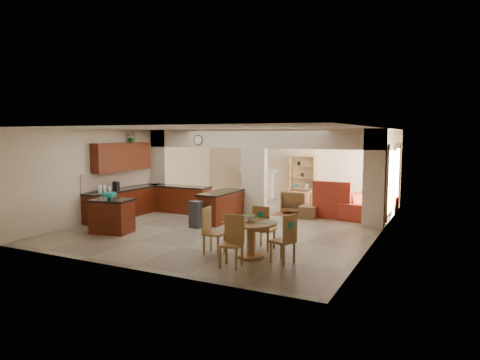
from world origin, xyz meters
The scene contains 39 objects.
floor centered at (0.00, 0.00, 0.00)m, with size 10.00×10.00×0.00m, color #817459.
ceiling centered at (0.00, 0.00, 2.80)m, with size 10.00×10.00×0.00m, color white.
wall_back centered at (0.00, 5.00, 1.40)m, with size 8.00×8.00×0.00m, color beige.
wall_front centered at (0.00, -5.00, 1.40)m, with size 8.00×8.00×0.00m, color beige.
wall_left centered at (-4.00, 0.00, 1.40)m, with size 10.00×10.00×0.00m, color beige.
wall_right centered at (4.00, 0.00, 1.40)m, with size 10.00×10.00×0.00m, color beige.
partition_left_pier centered at (-3.70, 1.00, 1.40)m, with size 0.60×0.25×2.80m, color beige.
partition_center_pier centered at (0.00, 1.00, 1.10)m, with size 0.80×0.25×2.20m, color beige.
partition_right_pier centered at (3.70, 1.00, 1.40)m, with size 0.60×0.25×2.80m, color beige.
partition_header centered at (0.00, 1.00, 2.50)m, with size 8.00×0.25×0.60m, color beige.
kitchen_counter centered at (-3.26, -0.25, 0.46)m, with size 2.52×3.29×1.48m.
upper_cabinets centered at (-3.82, -0.80, 1.92)m, with size 0.35×2.40×0.90m, color #3A0E06.
peninsula centered at (-0.60, -0.11, 0.46)m, with size 0.70×1.85×0.91m.
wall_clock centered at (-2.00, 0.85, 2.45)m, with size 0.34×0.34×0.03m, color #453017.
rug centered at (1.20, 2.10, 0.01)m, with size 1.60×1.30×0.01m, color #9D6139.
fireplace centered at (-1.60, 4.83, 0.61)m, with size 1.60×0.35×1.20m.
shelving_unit centered at (0.35, 4.82, 0.90)m, with size 1.00×0.32×1.80m, color olive.
window_a centered at (3.97, 2.30, 1.20)m, with size 0.02×0.90×1.90m, color white.
window_b centered at (3.97, 4.00, 1.20)m, with size 0.02×0.90×1.90m, color white.
glazed_door centered at (3.97, 3.15, 1.05)m, with size 0.02×0.70×2.10m, color white.
drape_a_left centered at (3.93, 1.70, 1.20)m, with size 0.10×0.28×2.30m, color #381B16.
drape_a_right centered at (3.93, 2.90, 1.20)m, with size 0.10×0.28×2.30m, color #381B16.
drape_b_left centered at (3.93, 3.40, 1.20)m, with size 0.10×0.28×2.30m, color #381B16.
drape_b_right centered at (3.93, 4.60, 1.20)m, with size 0.10×0.28×2.30m, color #381B16.
ceiling_fan centered at (1.50, 3.00, 2.56)m, with size 1.00×1.00×0.10m, color white.
kitchen_island centered at (-2.47, -2.78, 0.46)m, with size 1.16×0.92×0.91m.
teal_bowl centered at (-2.52, -2.80, 1.00)m, with size 0.38×0.38×0.18m, color #148C85.
trash_can centered at (-0.78, -1.24, 0.35)m, with size 0.33×0.28×0.70m, color #2A2A2C.
dining_table centered at (1.85, -3.24, 0.51)m, with size 1.13×1.13×0.77m.
fruit_bowl centered at (1.79, -3.19, 0.85)m, with size 0.29×0.29×0.15m, color #70B226.
sofa centered at (3.30, 2.75, 0.38)m, with size 1.02×2.61×0.76m, color maroon.
chaise centered at (2.32, 2.11, 0.24)m, with size 1.18×0.96×0.47m, color maroon.
armchair centered at (1.00, 2.20, 0.39)m, with size 0.84×0.86×0.78m, color maroon.
ottoman centered at (1.62, 1.55, 0.19)m, with size 0.52×0.52×0.38m, color maroon.
plant centered at (-3.82, -0.29, 2.56)m, with size 0.33×0.29×0.37m, color #174F15.
chair_north centered at (1.84, -2.55, 0.55)m, with size 0.44×0.44×1.02m.
chair_east centered at (2.68, -3.31, 0.55)m, with size 0.53×0.53×1.02m.
chair_south centered at (1.78, -3.93, 0.55)m, with size 0.47×0.47×1.02m.
chair_west centered at (0.92, -3.33, 0.55)m, with size 0.45×0.45×1.02m.
Camera 1 is at (5.64, -11.35, 2.61)m, focal length 32.00 mm.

